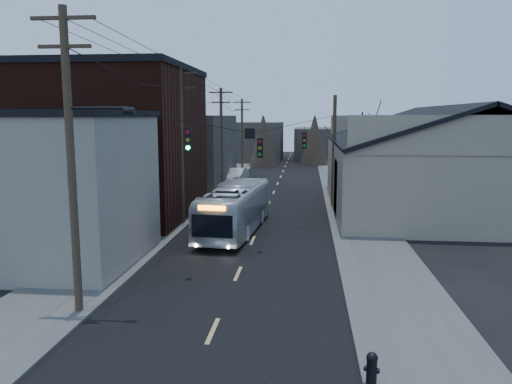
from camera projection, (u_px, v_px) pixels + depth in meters
The scene contains 15 objects.
ground at pixel (200, 361), 14.27m from camera, with size 160.00×160.00×0.00m, color black.
road_surface at pixel (272, 196), 43.78m from camera, with size 9.00×110.00×0.02m, color black.
sidewalk_left at pixel (200, 194), 44.42m from camera, with size 4.00×110.00×0.12m, color #474744.
sidewalk_right at pixel (347, 196), 43.12m from camera, with size 4.00×110.00×0.12m, color #474744.
building_clapboard at pixel (52, 190), 23.50m from camera, with size 8.00×8.00×7.00m, color gray.
building_brick at pixel (117, 145), 34.19m from camera, with size 10.00×12.00×10.00m, color black.
building_left_far at pixel (182, 151), 50.10m from camera, with size 9.00×14.00×7.00m, color #37332C.
warehouse at pixel (442, 174), 37.15m from camera, with size 16.16×20.60×7.73m.
building_far_left at pixel (250, 141), 78.35m from camera, with size 10.00×12.00×6.00m, color #37332C.
building_far_right at pixel (332, 143), 82.04m from camera, with size 12.00×14.00×5.00m, color #37332C.
bare_tree at pixel (361, 167), 32.75m from camera, with size 0.40×0.40×7.20m, color black.
utility_lines at pixel (226, 143), 37.58m from camera, with size 11.24×45.28×10.50m.
bus at pixel (235, 209), 29.86m from camera, with size 2.45×10.46×2.91m, color silver.
parked_car at pixel (236, 176), 51.78m from camera, with size 1.67×4.79×1.58m, color #AEB1B6.
fire_hydrant at pixel (372, 367), 12.73m from camera, with size 0.42×0.30×0.87m.
Camera 1 is at (2.96, -13.15, 6.93)m, focal length 35.00 mm.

